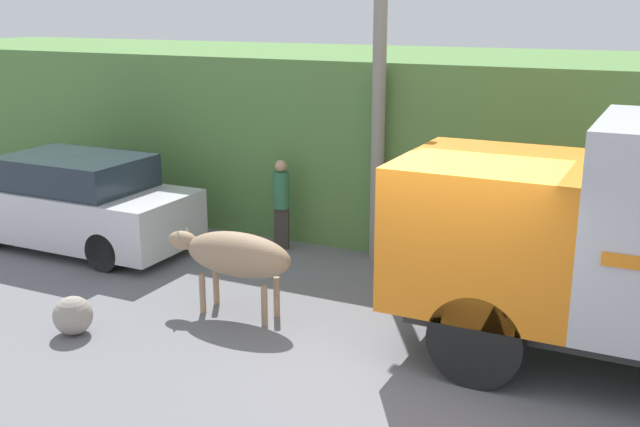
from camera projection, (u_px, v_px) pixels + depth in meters
ground_plane at (434, 373)px, 9.00m from camera, size 60.00×60.00×0.00m
hillside_embankment at (544, 146)px, 14.28m from camera, size 32.00×5.45×3.35m
building_backdrop at (365, 160)px, 14.67m from camera, size 5.59×2.70×2.66m
brown_cow at (235, 255)px, 10.51m from camera, size 2.00×0.63×1.22m
parked_suv at (74, 203)px, 13.56m from camera, size 4.56×1.86×1.69m
pedestrian_on_hill at (281, 200)px, 13.41m from camera, size 0.38×0.38×1.64m
utility_pole at (379, 73)px, 12.30m from camera, size 0.90×0.23×6.17m
roadside_rock at (73, 315)px, 10.02m from camera, size 0.53×0.53×0.53m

